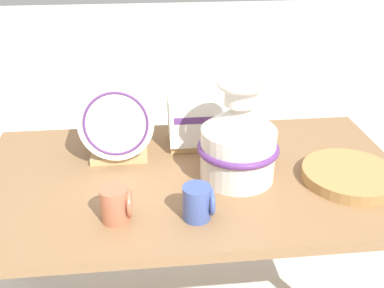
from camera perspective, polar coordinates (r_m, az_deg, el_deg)
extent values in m
cube|color=olive|center=(1.49, 0.00, -4.36)|extent=(1.40, 0.78, 0.03)
cylinder|color=olive|center=(2.02, -20.04, -8.15)|extent=(0.06, 0.06, 0.63)
cylinder|color=olive|center=(2.11, 17.01, -6.06)|extent=(0.06, 0.06, 0.63)
cylinder|color=white|center=(1.43, 5.83, -1.23)|extent=(0.24, 0.24, 0.17)
cone|color=white|center=(1.37, 6.08, 3.43)|extent=(0.24, 0.24, 0.08)
cylinder|color=white|center=(1.34, 6.23, 6.31)|extent=(0.10, 0.10, 0.06)
torus|color=white|center=(1.33, 6.30, 7.61)|extent=(0.15, 0.15, 0.02)
torus|color=#60337A|center=(1.42, 5.87, -0.50)|extent=(0.26, 0.26, 0.02)
cube|color=tan|center=(1.61, -9.17, -0.99)|extent=(0.19, 0.15, 0.02)
cylinder|color=tan|center=(1.65, -11.58, 1.44)|extent=(0.01, 0.01, 0.08)
cylinder|color=tan|center=(1.64, -6.86, 1.68)|extent=(0.01, 0.01, 0.08)
cylinder|color=white|center=(1.49, -9.65, 2.54)|extent=(0.25, 0.06, 0.25)
torus|color=#5B3375|center=(1.49, -9.65, 2.52)|extent=(0.22, 0.05, 0.21)
cylinder|color=white|center=(1.53, -9.58, 3.21)|extent=(0.25, 0.06, 0.25)
cylinder|color=white|center=(1.57, -9.51, 3.85)|extent=(0.25, 0.06, 0.25)
cylinder|color=white|center=(1.61, -9.45, 4.46)|extent=(0.25, 0.06, 0.25)
cube|color=tan|center=(1.67, 0.46, 0.41)|extent=(0.19, 0.15, 0.02)
cylinder|color=tan|center=(1.69, -2.05, 2.75)|extent=(0.01, 0.01, 0.08)
cylinder|color=tan|center=(1.70, 2.50, 2.95)|extent=(0.01, 0.01, 0.08)
cube|color=white|center=(1.56, 0.74, 3.02)|extent=(0.20, 0.05, 0.19)
cube|color=white|center=(1.62, 0.47, 3.96)|extent=(0.20, 0.05, 0.19)
cube|color=white|center=(1.68, 0.22, 4.83)|extent=(0.20, 0.05, 0.19)
cube|color=#5B3375|center=(1.56, 0.75, 3.01)|extent=(0.17, 0.01, 0.02)
cylinder|color=#AD7F47|center=(1.53, 19.29, -4.19)|extent=(0.30, 0.30, 0.01)
cylinder|color=#AD7F47|center=(1.53, 19.35, -3.90)|extent=(0.30, 0.30, 0.01)
cylinder|color=#AD7F47|center=(1.52, 19.40, -3.61)|extent=(0.30, 0.30, 0.01)
cylinder|color=#AD7F47|center=(1.52, 19.45, -3.32)|extent=(0.30, 0.30, 0.01)
cylinder|color=#42569E|center=(1.25, 0.61, -7.45)|extent=(0.08, 0.08, 0.10)
torus|color=#42569E|center=(1.26, 2.45, -7.25)|extent=(0.01, 0.08, 0.08)
cylinder|color=#B76647|center=(1.26, -9.78, -7.57)|extent=(0.08, 0.08, 0.10)
torus|color=#B76647|center=(1.26, -7.95, -7.42)|extent=(0.01, 0.08, 0.08)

